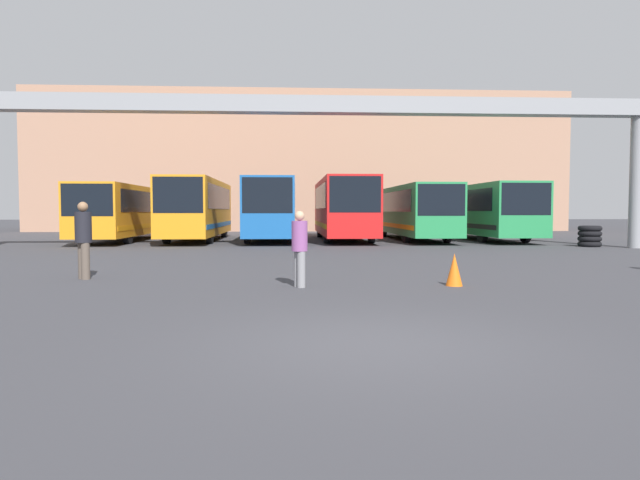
# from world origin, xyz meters

# --- Properties ---
(ground_plane) EXTENTS (200.00, 200.00, 0.00)m
(ground_plane) POSITION_xyz_m (0.00, 0.00, 0.00)
(ground_plane) COLOR #38383D
(building_backdrop) EXTENTS (43.38, 12.00, 11.24)m
(building_backdrop) POSITION_xyz_m (0.00, 44.13, 5.62)
(building_backdrop) COLOR tan
(building_backdrop) RESTS_ON ground
(overhead_gantry) EXTENTS (29.13, 0.80, 6.46)m
(overhead_gantry) POSITION_xyz_m (0.00, 17.43, 5.46)
(overhead_gantry) COLOR gray
(overhead_gantry) RESTS_ON ground
(bus_slot_0) EXTENTS (2.52, 11.29, 2.96)m
(bus_slot_0) POSITION_xyz_m (-10.08, 24.87, 1.71)
(bus_slot_0) COLOR orange
(bus_slot_0) RESTS_ON ground
(bus_slot_1) EXTENTS (2.48, 11.61, 3.29)m
(bus_slot_1) POSITION_xyz_m (-6.05, 25.03, 1.89)
(bus_slot_1) COLOR orange
(bus_slot_1) RESTS_ON ground
(bus_slot_2) EXTENTS (2.53, 10.78, 3.27)m
(bus_slot_2) POSITION_xyz_m (-2.02, 24.62, 1.88)
(bus_slot_2) COLOR #1959A5
(bus_slot_2) RESTS_ON ground
(bus_slot_3) EXTENTS (2.63, 11.62, 3.34)m
(bus_slot_3) POSITION_xyz_m (2.02, 25.04, 1.93)
(bus_slot_3) COLOR red
(bus_slot_3) RESTS_ON ground
(bus_slot_4) EXTENTS (2.46, 12.47, 2.99)m
(bus_slot_4) POSITION_xyz_m (6.05, 25.46, 1.73)
(bus_slot_4) COLOR #268C4C
(bus_slot_4) RESTS_ON ground
(bus_slot_5) EXTENTS (2.63, 12.27, 3.06)m
(bus_slot_5) POSITION_xyz_m (10.08, 25.36, 1.77)
(bus_slot_5) COLOR #268C4C
(bus_slot_5) RESTS_ON ground
(pedestrian_near_center) EXTENTS (0.39, 0.39, 1.87)m
(pedestrian_near_center) POSITION_xyz_m (-6.00, 7.08, 0.99)
(pedestrian_near_center) COLOR brown
(pedestrian_near_center) RESTS_ON ground
(pedestrian_mid_left) EXTENTS (0.34, 0.34, 1.65)m
(pedestrian_mid_left) POSITION_xyz_m (-0.84, 5.35, 0.87)
(pedestrian_mid_left) COLOR gray
(pedestrian_mid_left) RESTS_ON ground
(traffic_cone) EXTENTS (0.37, 0.37, 0.71)m
(traffic_cone) POSITION_xyz_m (2.56, 5.38, 0.36)
(traffic_cone) COLOR orange
(traffic_cone) RESTS_ON ground
(tire_stack) EXTENTS (1.04, 1.04, 0.96)m
(tire_stack) POSITION_xyz_m (12.77, 18.48, 0.48)
(tire_stack) COLOR black
(tire_stack) RESTS_ON ground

